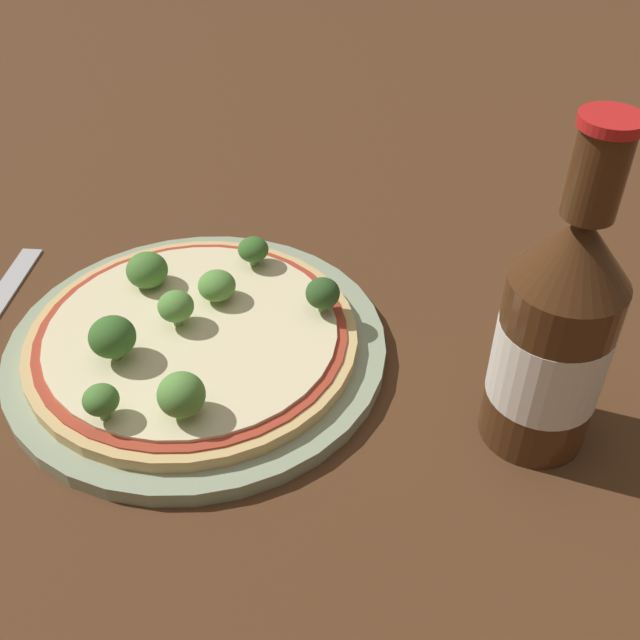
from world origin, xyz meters
The scene contains 12 objects.
ground_plane centered at (0.00, 0.00, 0.00)m, with size 3.00×3.00×0.00m, color #4C2D19.
plate centered at (-0.01, 0.01, 0.01)m, with size 0.28×0.28×0.01m.
pizza centered at (-0.01, 0.01, 0.02)m, with size 0.24×0.24×0.01m.
broccoli_floret_0 centered at (-0.01, 0.05, 0.04)m, with size 0.03×0.03×0.02m.
broccoli_floret_1 centered at (0.08, 0.05, 0.04)m, with size 0.03×0.03×0.03m.
broccoli_floret_2 centered at (-0.06, 0.05, 0.04)m, with size 0.03×0.03×0.03m.
broccoli_floret_3 centered at (-0.05, -0.04, 0.05)m, with size 0.03×0.03×0.03m.
broccoli_floret_4 centered at (0.01, 0.10, 0.04)m, with size 0.02×0.02×0.02m.
broccoli_floret_5 centered at (-0.03, -0.09, 0.04)m, with size 0.02×0.02×0.03m.
broccoli_floret_6 centered at (-0.02, 0.01, 0.04)m, with size 0.03×0.03×0.03m.
broccoli_floret_7 centered at (0.02, -0.07, 0.04)m, with size 0.03×0.03×0.03m.
beer_bottle centered at (0.24, 0.00, 0.08)m, with size 0.07×0.07×0.23m.
Camera 1 is at (0.19, -0.37, 0.38)m, focal length 42.00 mm.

